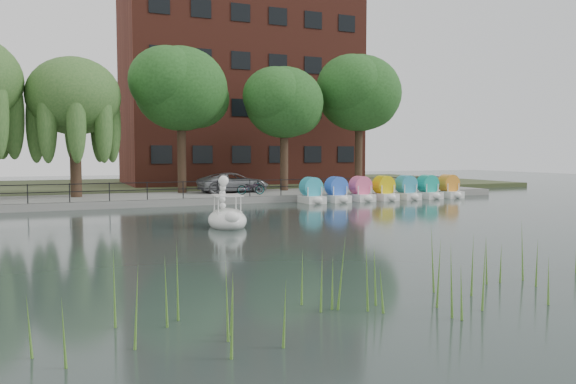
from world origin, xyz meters
TOP-DOWN VIEW (x-y plane):
  - ground_plane at (0.00, 0.00)m, footprint 120.00×120.00m
  - promenade at (0.00, 16.00)m, footprint 40.00×6.00m
  - kerb at (0.00, 13.05)m, footprint 40.00×0.25m
  - land_strip at (0.00, 30.00)m, footprint 60.00×22.00m
  - railing at (0.00, 13.25)m, footprint 32.00×0.05m
  - apartment_building at (7.00, 29.97)m, footprint 20.00×10.07m
  - willow_mid at (-7.50, 17.00)m, footprint 5.32×5.32m
  - broadleaf_center at (-1.00, 18.00)m, footprint 6.00×6.00m
  - broadleaf_right at (6.00, 17.50)m, footprint 5.40×5.40m
  - broadleaf_far at (12.50, 18.50)m, footprint 6.30×6.30m
  - minivan at (2.18, 17.00)m, footprint 2.72×5.45m
  - bicycle at (2.56, 14.68)m, footprint 0.90×1.80m
  - swan_boat at (-2.40, 3.51)m, footprint 1.80×2.58m
  - pedal_boat_row at (10.55, 11.98)m, footprint 11.35×1.70m

SIDE VIEW (x-z plane):
  - ground_plane at x=0.00m, z-range 0.00..0.00m
  - land_strip at x=0.00m, z-range 0.00..0.36m
  - promenade at x=0.00m, z-range 0.00..0.40m
  - kerb at x=0.00m, z-range 0.00..0.40m
  - swan_boat at x=-2.40m, z-range -0.58..1.47m
  - pedal_boat_row at x=10.55m, z-range -0.09..1.31m
  - bicycle at x=2.56m, z-range 0.40..1.40m
  - minivan at x=2.18m, z-range 0.40..1.88m
  - railing at x=0.00m, z-range 0.65..1.65m
  - willow_mid at x=-7.50m, z-range 2.17..10.32m
  - broadleaf_right at x=6.00m, z-range 2.22..10.55m
  - broadleaf_center at x=-1.00m, z-range 2.44..11.69m
  - broadleaf_far at x=12.50m, z-range 2.54..12.25m
  - apartment_building at x=7.00m, z-range 0.36..18.36m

